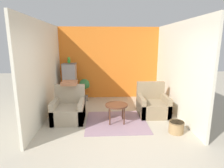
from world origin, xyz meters
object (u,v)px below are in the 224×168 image
object	(u,v)px
armchair_left	(69,110)
coffee_table	(116,106)
parrot	(69,61)
birdcage	(70,83)
potted_plant	(84,86)
armchair_right	(153,105)
wicker_basket	(176,127)

from	to	relation	value
armchair_left	coffee_table	bearing A→B (deg)	-9.65
parrot	birdcage	bearing A→B (deg)	-90.00
parrot	potted_plant	world-z (taller)	parrot
parrot	potted_plant	size ratio (longest dim) A/B	0.29
birdcage	armchair_right	bearing A→B (deg)	-29.37
armchair_left	parrot	xyz separation A→B (m)	(-0.24, 1.78, 1.21)
birdcage	parrot	size ratio (longest dim) A/B	5.94
coffee_table	wicker_basket	distance (m)	1.57
armchair_right	parrot	bearing A→B (deg)	150.60
armchair_left	potted_plant	distance (m)	1.82
armchair_right	wicker_basket	size ratio (longest dim) A/B	2.62
birdcage	wicker_basket	xyz separation A→B (m)	(2.92, -2.69, -0.53)
coffee_table	potted_plant	size ratio (longest dim) A/B	0.73
armchair_right	parrot	world-z (taller)	parrot
armchair_right	coffee_table	bearing A→B (deg)	-156.02
armchair_left	wicker_basket	size ratio (longest dim) A/B	2.62
coffee_table	parrot	world-z (taller)	parrot
armchair_left	birdcage	size ratio (longest dim) A/B	0.68
parrot	coffee_table	bearing A→B (deg)	-52.36
parrot	wicker_basket	xyz separation A→B (m)	(2.92, -2.69, -1.34)
parrot	wicker_basket	distance (m)	4.19
armchair_left	potted_plant	size ratio (longest dim) A/B	1.15
birdcage	potted_plant	bearing A→B (deg)	0.70
coffee_table	armchair_left	world-z (taller)	armchair_left
armchair_left	birdcage	world-z (taller)	birdcage
armchair_left	parrot	size ratio (longest dim) A/B	4.04
wicker_basket	armchair_left	bearing A→B (deg)	161.20
parrot	wicker_basket	size ratio (longest dim) A/B	0.65
coffee_table	birdcage	distance (m)	2.53
armchair_left	potted_plant	world-z (taller)	armchair_left
birdcage	armchair_left	bearing A→B (deg)	-82.43
coffee_table	wicker_basket	size ratio (longest dim) A/B	1.67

